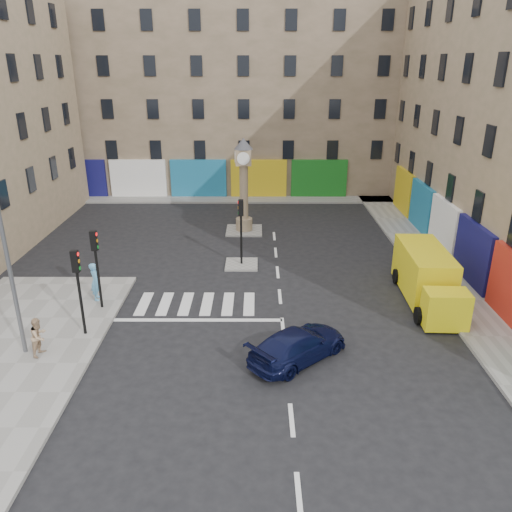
{
  "coord_description": "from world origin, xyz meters",
  "views": [
    {
      "loc": [
        -1.11,
        -18.0,
        10.78
      ],
      "look_at": [
        -1.17,
        4.35,
        2.0
      ],
      "focal_mm": 35.0,
      "sensor_mm": 36.0,
      "label": 1
    }
  ],
  "objects_px": {
    "lamp_post": "(4,240)",
    "yellow_van": "(427,277)",
    "traffic_light_left_far": "(96,257)",
    "pedestrian_tan": "(39,336)",
    "traffic_light_left_near": "(78,279)",
    "traffic_light_island": "(241,221)",
    "clock_pillar": "(244,180)",
    "pedestrian_blue": "(96,281)",
    "navy_sedan": "(298,345)"
  },
  "relations": [
    {
      "from": "traffic_light_left_far",
      "to": "clock_pillar",
      "type": "bearing_deg",
      "value": 61.06
    },
    {
      "from": "navy_sedan",
      "to": "pedestrian_blue",
      "type": "distance_m",
      "value": 10.44
    },
    {
      "from": "traffic_light_left_near",
      "to": "pedestrian_tan",
      "type": "xyz_separation_m",
      "value": [
        -1.18,
        -1.59,
        -1.69
      ]
    },
    {
      "from": "traffic_light_left_far",
      "to": "yellow_van",
      "type": "height_order",
      "value": "traffic_light_left_far"
    },
    {
      "from": "traffic_light_left_near",
      "to": "traffic_light_island",
      "type": "height_order",
      "value": "traffic_light_left_near"
    },
    {
      "from": "pedestrian_tan",
      "to": "yellow_van",
      "type": "bearing_deg",
      "value": -60.26
    },
    {
      "from": "traffic_light_left_near",
      "to": "navy_sedan",
      "type": "height_order",
      "value": "traffic_light_left_near"
    },
    {
      "from": "lamp_post",
      "to": "traffic_light_left_near",
      "type": "bearing_deg",
      "value": 36.38
    },
    {
      "from": "clock_pillar",
      "to": "yellow_van",
      "type": "bearing_deg",
      "value": -48.67
    },
    {
      "from": "navy_sedan",
      "to": "traffic_light_left_near",
      "type": "bearing_deg",
      "value": 37.16
    },
    {
      "from": "traffic_light_island",
      "to": "navy_sedan",
      "type": "bearing_deg",
      "value": -75.4
    },
    {
      "from": "traffic_light_left_near",
      "to": "clock_pillar",
      "type": "xyz_separation_m",
      "value": [
        6.3,
        13.8,
        0.93
      ]
    },
    {
      "from": "traffic_light_left_far",
      "to": "traffic_light_island",
      "type": "relative_size",
      "value": 1.0
    },
    {
      "from": "lamp_post",
      "to": "navy_sedan",
      "type": "xyz_separation_m",
      "value": [
        10.67,
        -0.27,
        -4.16
      ]
    },
    {
      "from": "lamp_post",
      "to": "pedestrian_blue",
      "type": "xyz_separation_m",
      "value": [
        1.45,
        4.62,
        -3.72
      ]
    },
    {
      "from": "navy_sedan",
      "to": "pedestrian_tan",
      "type": "distance_m",
      "value": 9.95
    },
    {
      "from": "traffic_light_left_near",
      "to": "yellow_van",
      "type": "xyz_separation_m",
      "value": [
        15.3,
        3.56,
        -1.47
      ]
    },
    {
      "from": "pedestrian_tan",
      "to": "pedestrian_blue",
      "type": "bearing_deg",
      "value": 3.8
    },
    {
      "from": "lamp_post",
      "to": "pedestrian_blue",
      "type": "height_order",
      "value": "lamp_post"
    },
    {
      "from": "traffic_light_left_far",
      "to": "yellow_van",
      "type": "bearing_deg",
      "value": 4.35
    },
    {
      "from": "traffic_light_island",
      "to": "pedestrian_tan",
      "type": "bearing_deg",
      "value": -128.54
    },
    {
      "from": "clock_pillar",
      "to": "pedestrian_tan",
      "type": "bearing_deg",
      "value": -115.93
    },
    {
      "from": "traffic_light_island",
      "to": "navy_sedan",
      "type": "height_order",
      "value": "traffic_light_island"
    },
    {
      "from": "traffic_light_left_far",
      "to": "navy_sedan",
      "type": "height_order",
      "value": "traffic_light_left_far"
    },
    {
      "from": "pedestrian_blue",
      "to": "traffic_light_island",
      "type": "bearing_deg",
      "value": -62.62
    },
    {
      "from": "traffic_light_left_near",
      "to": "pedestrian_blue",
      "type": "height_order",
      "value": "traffic_light_left_near"
    },
    {
      "from": "yellow_van",
      "to": "clock_pillar",
      "type": "bearing_deg",
      "value": 133.23
    },
    {
      "from": "navy_sedan",
      "to": "pedestrian_blue",
      "type": "height_order",
      "value": "pedestrian_blue"
    },
    {
      "from": "clock_pillar",
      "to": "yellow_van",
      "type": "distance_m",
      "value": 13.83
    },
    {
      "from": "traffic_light_left_near",
      "to": "traffic_light_left_far",
      "type": "distance_m",
      "value": 2.4
    },
    {
      "from": "lamp_post",
      "to": "clock_pillar",
      "type": "distance_m",
      "value": 17.31
    },
    {
      "from": "navy_sedan",
      "to": "yellow_van",
      "type": "distance_m",
      "value": 8.38
    },
    {
      "from": "traffic_light_island",
      "to": "pedestrian_tan",
      "type": "distance_m",
      "value": 12.12
    },
    {
      "from": "traffic_light_island",
      "to": "pedestrian_blue",
      "type": "bearing_deg",
      "value": -145.88
    },
    {
      "from": "traffic_light_left_far",
      "to": "yellow_van",
      "type": "relative_size",
      "value": 0.57
    },
    {
      "from": "lamp_post",
      "to": "pedestrian_tan",
      "type": "xyz_separation_m",
      "value": [
        0.72,
        -0.19,
        -3.86
      ]
    },
    {
      "from": "clock_pillar",
      "to": "pedestrian_blue",
      "type": "bearing_deg",
      "value": -122.57
    },
    {
      "from": "traffic_light_island",
      "to": "lamp_post",
      "type": "distance_m",
      "value": 12.52
    },
    {
      "from": "navy_sedan",
      "to": "yellow_van",
      "type": "bearing_deg",
      "value": -93.4
    },
    {
      "from": "traffic_light_left_near",
      "to": "traffic_light_left_far",
      "type": "relative_size",
      "value": 1.0
    },
    {
      "from": "pedestrian_blue",
      "to": "yellow_van",
      "type": "bearing_deg",
      "value": -95.5
    },
    {
      "from": "lamp_post",
      "to": "yellow_van",
      "type": "bearing_deg",
      "value": 16.1
    },
    {
      "from": "traffic_light_island",
      "to": "yellow_van",
      "type": "height_order",
      "value": "traffic_light_island"
    },
    {
      "from": "yellow_van",
      "to": "pedestrian_tan",
      "type": "height_order",
      "value": "yellow_van"
    },
    {
      "from": "traffic_light_left_near",
      "to": "yellow_van",
      "type": "distance_m",
      "value": 15.78
    },
    {
      "from": "lamp_post",
      "to": "clock_pillar",
      "type": "height_order",
      "value": "lamp_post"
    },
    {
      "from": "traffic_light_left_near",
      "to": "pedestrian_tan",
      "type": "distance_m",
      "value": 2.6
    },
    {
      "from": "traffic_light_island",
      "to": "yellow_van",
      "type": "distance_m",
      "value": 10.05
    },
    {
      "from": "yellow_van",
      "to": "pedestrian_tan",
      "type": "distance_m",
      "value": 17.26
    },
    {
      "from": "traffic_light_island",
      "to": "pedestrian_blue",
      "type": "xyz_separation_m",
      "value": [
        -6.75,
        -4.58,
        -1.52
      ]
    }
  ]
}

